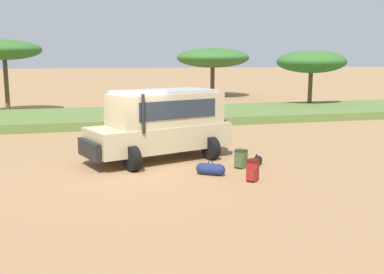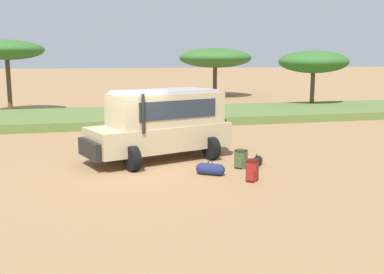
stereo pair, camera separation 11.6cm
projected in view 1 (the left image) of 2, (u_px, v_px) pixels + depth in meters
name	position (u px, v px, depth m)	size (l,w,h in m)	color
ground_plane	(132.00, 169.00, 14.42)	(320.00, 320.00, 0.00)	#9E754C
grass_bank	(106.00, 117.00, 25.54)	(120.00, 7.00, 0.44)	#5B7538
safari_vehicle	(162.00, 123.00, 15.62)	(5.45, 3.65, 2.44)	tan
backpack_beside_front_wheel	(253.00, 171.00, 12.98)	(0.45, 0.47, 0.63)	maroon
backpack_cluster_center	(241.00, 159.00, 14.53)	(0.46, 0.46, 0.60)	#42562D
duffel_bag_low_black_case	(256.00, 161.00, 14.87)	(0.59, 0.69, 0.39)	black
duffel_bag_soft_canvas	(211.00, 169.00, 13.68)	(0.82, 0.67, 0.46)	navy
acacia_tree_left_mid	(4.00, 50.00, 28.56)	(4.68, 4.68, 4.70)	brown
acacia_tree_centre_back	(213.00, 58.00, 41.60)	(6.66, 7.11, 4.47)	brown
acacia_tree_right_mid	(311.00, 62.00, 30.96)	(4.84, 4.45, 4.06)	brown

